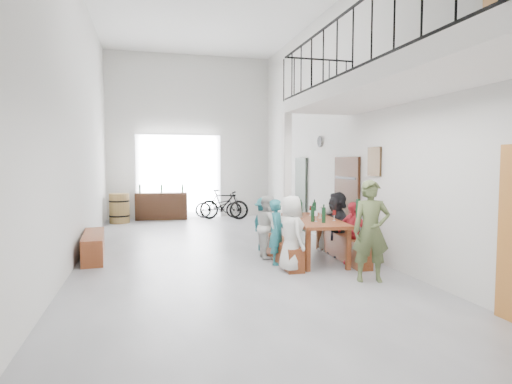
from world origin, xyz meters
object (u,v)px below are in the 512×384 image
object	(u,v)px
oak_barrel	(119,208)
bicycle_near	(219,206)
host_standing	(371,231)
serving_counter	(162,206)
side_bench	(94,246)
tasting_table	(314,223)
bench_inner	(282,251)

from	to	relation	value
oak_barrel	bicycle_near	distance (m)	3.22
bicycle_near	host_standing	bearing A→B (deg)	-160.86
serving_counter	side_bench	bearing A→B (deg)	-100.06
tasting_table	host_standing	bearing A→B (deg)	-74.13
serving_counter	bicycle_near	xyz separation A→B (m)	(1.89, -0.05, -0.03)
side_bench	host_standing	bearing A→B (deg)	-32.22
serving_counter	oak_barrel	bearing A→B (deg)	-153.47
side_bench	oak_barrel	size ratio (longest dim) A/B	1.90
bicycle_near	bench_inner	bearing A→B (deg)	-167.28
bench_inner	host_standing	size ratio (longest dim) A/B	1.12
tasting_table	bicycle_near	bearing A→B (deg)	102.89
tasting_table	serving_counter	size ratio (longest dim) A/B	1.32
side_bench	host_standing	xyz separation A→B (m)	(4.45, -2.81, 0.56)
bench_inner	bicycle_near	distance (m)	6.70
tasting_table	bench_inner	size ratio (longest dim) A/B	1.22
bench_inner	host_standing	bearing A→B (deg)	-57.07
tasting_table	side_bench	xyz separation A→B (m)	(-4.17, 1.14, -0.46)
bench_inner	serving_counter	world-z (taller)	serving_counter
tasting_table	serving_counter	distance (m)	7.17
oak_barrel	bicycle_near	size ratio (longest dim) A/B	0.58
side_bench	serving_counter	bearing A→B (deg)	74.76
serving_counter	host_standing	distance (m)	8.84
host_standing	bicycle_near	distance (m)	8.35
serving_counter	bicycle_near	world-z (taller)	serving_counter
tasting_table	oak_barrel	bearing A→B (deg)	129.01
serving_counter	bench_inner	bearing A→B (deg)	-68.35
serving_counter	bicycle_near	distance (m)	1.89
oak_barrel	bench_inner	bearing A→B (deg)	-62.14
side_bench	oak_barrel	bearing A→B (deg)	87.71
tasting_table	side_bench	distance (m)	4.34
oak_barrel	host_standing	size ratio (longest dim) A/B	0.57
tasting_table	side_bench	bearing A→B (deg)	170.92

